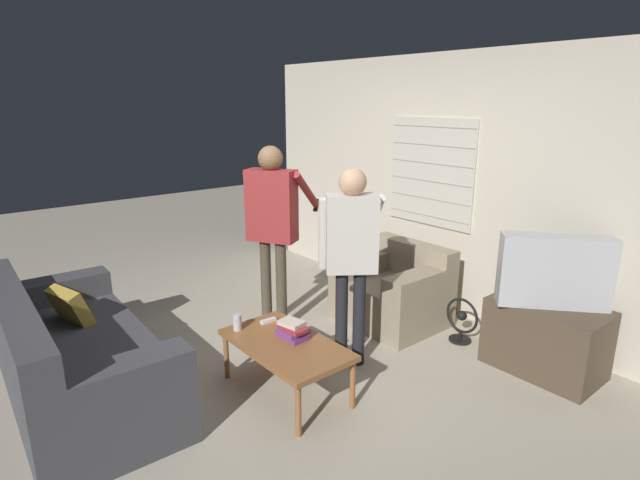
{
  "coord_description": "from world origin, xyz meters",
  "views": [
    {
      "loc": [
        3.02,
        -2.08,
        2.11
      ],
      "look_at": [
        -0.01,
        0.44,
        1.0
      ],
      "focal_mm": 28.0,
      "sensor_mm": 36.0,
      "label": 1
    }
  ],
  "objects_px": {
    "person_right_standing": "(351,245)",
    "coffee_table": "(286,347)",
    "spare_remote": "(268,321)",
    "tv": "(555,271)",
    "couch_blue": "(73,358)",
    "armchair_beige": "(394,291)",
    "book_stack": "(293,330)",
    "person_left_standing": "(272,215)",
    "floor_fan": "(461,320)",
    "soda_can": "(237,322)"
  },
  "relations": [
    {
      "from": "person_left_standing",
      "to": "floor_fan",
      "type": "relative_size",
      "value": 4.19
    },
    {
      "from": "coffee_table",
      "to": "person_left_standing",
      "type": "height_order",
      "value": "person_left_standing"
    },
    {
      "from": "couch_blue",
      "to": "book_stack",
      "type": "xyz_separation_m",
      "value": [
        0.91,
        1.3,
        0.15
      ]
    },
    {
      "from": "book_stack",
      "to": "soda_can",
      "type": "bearing_deg",
      "value": -147.23
    },
    {
      "from": "soda_can",
      "to": "spare_remote",
      "type": "bearing_deg",
      "value": 81.96
    },
    {
      "from": "person_right_standing",
      "to": "coffee_table",
      "type": "bearing_deg",
      "value": -142.57
    },
    {
      "from": "armchair_beige",
      "to": "coffee_table",
      "type": "xyz_separation_m",
      "value": [
        0.35,
        -1.56,
        0.06
      ]
    },
    {
      "from": "spare_remote",
      "to": "soda_can",
      "type": "bearing_deg",
      "value": -94.48
    },
    {
      "from": "floor_fan",
      "to": "armchair_beige",
      "type": "bearing_deg",
      "value": -168.87
    },
    {
      "from": "soda_can",
      "to": "floor_fan",
      "type": "xyz_separation_m",
      "value": [
        0.74,
        1.86,
        -0.27
      ]
    },
    {
      "from": "couch_blue",
      "to": "person_left_standing",
      "type": "relative_size",
      "value": 1.19
    },
    {
      "from": "armchair_beige",
      "to": "soda_can",
      "type": "xyz_separation_m",
      "value": [
        -0.05,
        -1.72,
        0.16
      ]
    },
    {
      "from": "couch_blue",
      "to": "spare_remote",
      "type": "relative_size",
      "value": 15.59
    },
    {
      "from": "couch_blue",
      "to": "book_stack",
      "type": "bearing_deg",
      "value": 57.29
    },
    {
      "from": "armchair_beige",
      "to": "tv",
      "type": "relative_size",
      "value": 1.27
    },
    {
      "from": "tv",
      "to": "soda_can",
      "type": "relative_size",
      "value": 5.95
    },
    {
      "from": "floor_fan",
      "to": "coffee_table",
      "type": "bearing_deg",
      "value": -101.49
    },
    {
      "from": "tv",
      "to": "spare_remote",
      "type": "height_order",
      "value": "tv"
    },
    {
      "from": "person_left_standing",
      "to": "floor_fan",
      "type": "xyz_separation_m",
      "value": [
        1.32,
        1.12,
        -0.9
      ]
    },
    {
      "from": "armchair_beige",
      "to": "book_stack",
      "type": "xyz_separation_m",
      "value": [
        0.32,
        -1.48,
        0.16
      ]
    },
    {
      "from": "spare_remote",
      "to": "tv",
      "type": "bearing_deg",
      "value": 53.31
    },
    {
      "from": "coffee_table",
      "to": "book_stack",
      "type": "height_order",
      "value": "book_stack"
    },
    {
      "from": "person_left_standing",
      "to": "book_stack",
      "type": "height_order",
      "value": "person_left_standing"
    },
    {
      "from": "spare_remote",
      "to": "person_left_standing",
      "type": "bearing_deg",
      "value": 145.41
    },
    {
      "from": "tv",
      "to": "couch_blue",
      "type": "bearing_deg",
      "value": 15.64
    },
    {
      "from": "coffee_table",
      "to": "book_stack",
      "type": "distance_m",
      "value": 0.13
    },
    {
      "from": "coffee_table",
      "to": "spare_remote",
      "type": "distance_m",
      "value": 0.38
    },
    {
      "from": "book_stack",
      "to": "floor_fan",
      "type": "distance_m",
      "value": 1.68
    },
    {
      "from": "spare_remote",
      "to": "floor_fan",
      "type": "relative_size",
      "value": 0.32
    },
    {
      "from": "coffee_table",
      "to": "couch_blue",
      "type": "bearing_deg",
      "value": -127.16
    },
    {
      "from": "tv",
      "to": "book_stack",
      "type": "distance_m",
      "value": 2.05
    },
    {
      "from": "couch_blue",
      "to": "floor_fan",
      "type": "xyz_separation_m",
      "value": [
        1.27,
        2.92,
        -0.12
      ]
    },
    {
      "from": "book_stack",
      "to": "spare_remote",
      "type": "height_order",
      "value": "book_stack"
    },
    {
      "from": "person_right_standing",
      "to": "book_stack",
      "type": "height_order",
      "value": "person_right_standing"
    },
    {
      "from": "couch_blue",
      "to": "floor_fan",
      "type": "relative_size",
      "value": 5.0
    },
    {
      "from": "couch_blue",
      "to": "soda_can",
      "type": "relative_size",
      "value": 16.36
    },
    {
      "from": "couch_blue",
      "to": "person_right_standing",
      "type": "xyz_separation_m",
      "value": [
        0.91,
        1.88,
        0.71
      ]
    },
    {
      "from": "soda_can",
      "to": "armchair_beige",
      "type": "bearing_deg",
      "value": 88.19
    },
    {
      "from": "couch_blue",
      "to": "armchair_beige",
      "type": "bearing_deg",
      "value": 80.31
    },
    {
      "from": "tv",
      "to": "spare_remote",
      "type": "distance_m",
      "value": 2.25
    },
    {
      "from": "tv",
      "to": "person_right_standing",
      "type": "height_order",
      "value": "person_right_standing"
    },
    {
      "from": "person_left_standing",
      "to": "armchair_beige",
      "type": "bearing_deg",
      "value": 27.62
    },
    {
      "from": "person_right_standing",
      "to": "spare_remote",
      "type": "xyz_separation_m",
      "value": [
        -0.35,
        -0.56,
        -0.6
      ]
    },
    {
      "from": "tv",
      "to": "soda_can",
      "type": "distance_m",
      "value": 2.47
    },
    {
      "from": "coffee_table",
      "to": "spare_remote",
      "type": "bearing_deg",
      "value": 165.29
    },
    {
      "from": "spare_remote",
      "to": "armchair_beige",
      "type": "bearing_deg",
      "value": 92.87
    },
    {
      "from": "book_stack",
      "to": "spare_remote",
      "type": "bearing_deg",
      "value": 177.49
    },
    {
      "from": "person_left_standing",
      "to": "spare_remote",
      "type": "distance_m",
      "value": 1.04
    },
    {
      "from": "couch_blue",
      "to": "coffee_table",
      "type": "xyz_separation_m",
      "value": [
        0.93,
        1.22,
        0.05
      ]
    },
    {
      "from": "armchair_beige",
      "to": "coffee_table",
      "type": "height_order",
      "value": "armchair_beige"
    }
  ]
}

